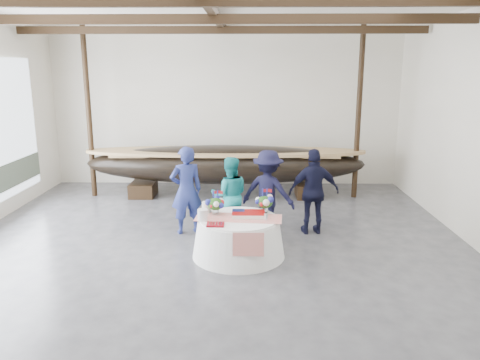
{
  "coord_description": "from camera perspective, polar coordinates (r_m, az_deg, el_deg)",
  "views": [
    {
      "loc": [
        0.68,
        -7.64,
        3.35
      ],
      "look_at": [
        0.5,
        1.81,
        1.1
      ],
      "focal_mm": 35.0,
      "sensor_mm": 36.0,
      "label": 1
    }
  ],
  "objects": [
    {
      "name": "guest_woman_blue",
      "position": [
        9.69,
        -6.56,
        -1.24
      ],
      "size": [
        0.78,
        0.65,
        1.83
      ],
      "primitive_type": "imported",
      "rotation": [
        0.0,
        0.0,
        3.52
      ],
      "color": "navy",
      "rests_on": "ground"
    },
    {
      "name": "guest_man_left",
      "position": [
        9.67,
        3.43,
        -1.46
      ],
      "size": [
        1.28,
        1.0,
        1.74
      ],
      "primitive_type": "imported",
      "rotation": [
        0.0,
        0.0,
        2.78
      ],
      "color": "black",
      "rests_on": "ground"
    },
    {
      "name": "wall_back",
      "position": [
        13.7,
        -1.75,
        8.81
      ],
      "size": [
        10.0,
        0.02,
        4.5
      ],
      "primitive_type": "cube",
      "color": "silver",
      "rests_on": "ground"
    },
    {
      "name": "wall_front",
      "position": [
        2.09,
        -19.19,
        -19.22
      ],
      "size": [
        10.0,
        0.02,
        4.5
      ],
      "primitive_type": "cube",
      "color": "silver",
      "rests_on": "ground"
    },
    {
      "name": "guest_man_right",
      "position": [
        9.72,
        9.0,
        -1.41
      ],
      "size": [
        1.09,
        0.55,
        1.78
      ],
      "primitive_type": "imported",
      "rotation": [
        0.0,
        0.0,
        3.26
      ],
      "color": "black",
      "rests_on": "ground"
    },
    {
      "name": "guest_woman_teal",
      "position": [
        9.66,
        -1.26,
        -1.86
      ],
      "size": [
        0.83,
        0.67,
        1.61
      ],
      "primitive_type": "imported",
      "rotation": [
        0.0,
        0.0,
        3.22
      ],
      "color": "teal",
      "rests_on": "ground"
    },
    {
      "name": "tabletop_items",
      "position": [
        8.61,
        -0.37,
        -3.3
      ],
      "size": [
        1.6,
        1.03,
        0.4
      ],
      "color": "red",
      "rests_on": "banquet_table"
    },
    {
      "name": "banquet_table",
      "position": [
        8.59,
        -0.18,
        -6.95
      ],
      "size": [
        1.69,
        1.69,
        0.73
      ],
      "color": "white",
      "rests_on": "ground"
    },
    {
      "name": "longboat_display",
      "position": [
        12.42,
        -1.82,
        1.96
      ],
      "size": [
        7.4,
        1.48,
        1.39
      ],
      "color": "black",
      "rests_on": "ground"
    },
    {
      "name": "floor",
      "position": [
        8.37,
        -3.7,
        -10.21
      ],
      "size": [
        10.0,
        12.0,
        0.01
      ],
      "primitive_type": "cube",
      "color": "#3D3D42",
      "rests_on": "ground"
    },
    {
      "name": "pavilion_structure",
      "position": [
        8.48,
        -3.67,
        17.79
      ],
      "size": [
        9.8,
        11.76,
        4.5
      ],
      "color": "black",
      "rests_on": "ground"
    }
  ]
}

